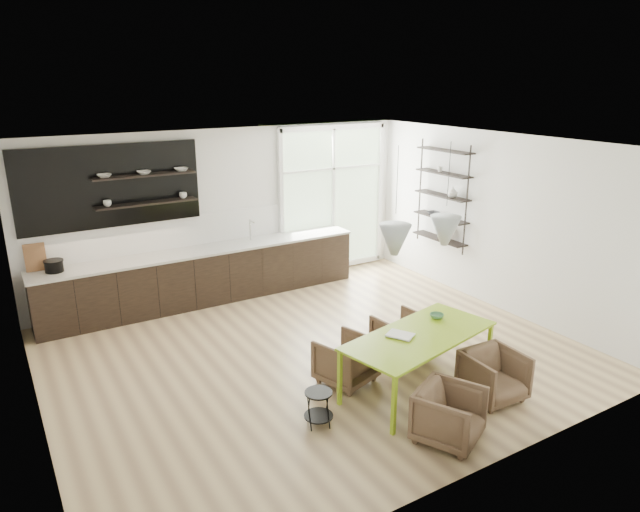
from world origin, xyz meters
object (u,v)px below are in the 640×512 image
at_px(dining_table, 419,338).
at_px(armchair_front_right, 494,376).
at_px(armchair_back_right, 401,336).
at_px(armchair_front_left, 449,415).
at_px(armchair_back_left, 346,360).
at_px(wire_stool, 319,404).

distance_m(dining_table, armchair_front_right, 0.98).
height_order(armchair_back_right, armchair_front_left, armchair_back_right).
bearing_deg(dining_table, armchair_front_left, -124.85).
relative_size(armchair_back_right, armchair_front_left, 1.01).
xyz_separation_m(dining_table, armchair_back_left, (-0.67, 0.61, -0.39)).
xyz_separation_m(armchair_front_left, wire_stool, (-1.05, 0.95, -0.03)).
distance_m(dining_table, armchair_front_left, 1.13).
bearing_deg(armchair_front_left, armchair_front_right, -8.27).
distance_m(armchair_front_left, wire_stool, 1.42).
bearing_deg(armchair_front_right, wire_stool, 166.35).
distance_m(dining_table, armchair_back_right, 0.96).
relative_size(armchair_back_left, armchair_back_right, 0.99).
bearing_deg(armchair_back_right, wire_stool, 19.07).
distance_m(dining_table, wire_stool, 1.52).
bearing_deg(armchair_back_right, armchair_back_left, 4.90).
bearing_deg(wire_stool, armchair_front_left, -42.14).
bearing_deg(armchair_back_left, dining_table, 120.45).
bearing_deg(dining_table, armchair_back_left, 125.44).
bearing_deg(armchair_back_left, armchair_front_left, 81.95).
bearing_deg(armchair_back_left, armchair_back_right, 172.70).
bearing_deg(armchair_front_left, armchair_back_left, 72.95).
bearing_deg(armchair_front_left, wire_stool, 111.45).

